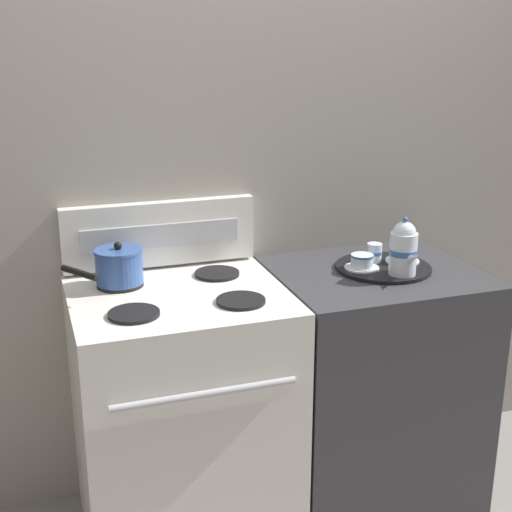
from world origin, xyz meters
TOP-DOWN VIEW (x-y plane):
  - ground_plane at (0.00, 0.00)m, footprint 6.00×6.00m
  - wall_back at (0.00, 0.34)m, footprint 6.00×0.05m
  - stove at (-0.38, -0.00)m, footprint 0.73×0.67m
  - control_panel at (-0.38, 0.29)m, footprint 0.71×0.05m
  - side_counter at (0.37, 0.00)m, footprint 0.74×0.64m
  - saucepan at (-0.56, 0.14)m, footprint 0.28×0.25m
  - serving_tray at (0.40, 0.01)m, footprint 0.35×0.35m
  - teapot at (0.42, -0.10)m, footprint 0.10×0.16m
  - teacup_left at (0.49, 0.03)m, footprint 0.13×0.13m
  - teacup_right at (0.31, 0.01)m, footprint 0.13×0.13m
  - creamer_jug at (0.39, 0.07)m, footprint 0.06×0.06m

SIDE VIEW (x-z plane):
  - ground_plane at x=0.00m, z-range 0.00..0.00m
  - side_counter at x=0.37m, z-range 0.00..0.93m
  - stove at x=-0.38m, z-range 0.00..0.94m
  - serving_tray at x=0.40m, z-range 0.93..0.95m
  - teacup_left at x=0.49m, z-range 0.95..1.00m
  - teacup_right at x=0.31m, z-range 0.95..1.00m
  - creamer_jug at x=0.39m, z-range 0.95..1.02m
  - saucepan at x=-0.56m, z-range 0.93..1.08m
  - teapot at x=0.42m, z-range 0.94..1.15m
  - control_panel at x=-0.38m, z-range 0.94..1.18m
  - wall_back at x=0.00m, z-range 0.00..2.20m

